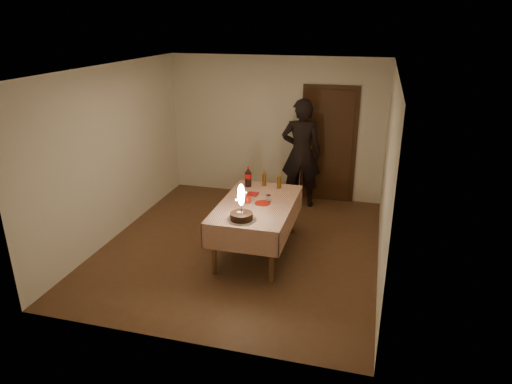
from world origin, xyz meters
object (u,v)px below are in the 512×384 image
Objects in this scene: red_cup at (248,200)px; amber_bottle_left at (264,178)px; dining_table at (257,209)px; cola_bottle at (248,177)px; photographer at (301,153)px; amber_bottle_right at (279,181)px; birthday_cake at (241,212)px; red_plate at (263,203)px; clear_cup at (268,198)px.

amber_bottle_left is at bearing 86.35° from red_cup.
cola_bottle is at bearing 116.22° from dining_table.
amber_bottle_left is 1.30m from photographer.
amber_bottle_right is (0.48, 0.04, -0.03)m from cola_bottle.
cola_bottle is (-0.30, 0.61, 0.26)m from dining_table.
red_plate is (0.13, 0.61, -0.11)m from birthday_cake.
birthday_cake reaches higher than red_plate.
birthday_cake is at bearing -78.15° from cola_bottle.
photographer is (0.15, 1.86, 0.16)m from clear_cup.
amber_bottle_left is at bearing 23.50° from cola_bottle.
photographer is at bearing 78.26° from red_cup.
birthday_cake is at bearing -94.24° from dining_table.
photographer is at bearing 81.47° from dining_table.
amber_bottle_left is at bearing 167.41° from amber_bottle_right.
red_cup is (-0.12, -0.04, 0.15)m from dining_table.
amber_bottle_right reaches higher than dining_table.
dining_table is 0.72m from amber_bottle_right.
amber_bottle_right is 1.31m from photographer.
clear_cup is 0.05× the size of photographer.
cola_bottle is at bearing 101.85° from birthday_cake.
clear_cup is at bearing -94.62° from photographer.
dining_table is 0.14m from red_plate.
clear_cup reaches higher than dining_table.
amber_bottle_right is (0.09, 0.66, 0.11)m from red_plate.
red_cup is 0.30m from clear_cup.
clear_cup is 0.35× the size of amber_bottle_right.
amber_bottle_left is at bearing 109.59° from clear_cup.
red_cup is 2.05m from photographer.
amber_bottle_right is (0.30, 0.70, 0.07)m from red_cup.
red_cup is at bearing 97.79° from birthday_cake.
amber_bottle_left is 0.26m from amber_bottle_right.
red_plate is 0.86× the size of amber_bottle_right.
amber_bottle_right is at bearing 86.65° from clear_cup.
red_cup reaches higher than dining_table.
red_plate is at bearing -96.07° from photographer.
birthday_cake is at bearing -102.10° from red_plate.
amber_bottle_left and amber_bottle_right have the same top height.
cola_bottle is at bearing 122.10° from red_plate.
clear_cup is (0.27, 0.15, -0.01)m from red_cup.
red_cup is at bearing -113.06° from amber_bottle_right.
birthday_cake reaches higher than clear_cup.
dining_table is 5.42× the size of cola_bottle.
red_plate is at bearing -57.90° from cola_bottle.
red_plate is 2.44× the size of clear_cup.
dining_table is 3.51× the size of birthday_cake.
red_plate is 0.13m from clear_cup.
clear_cup is 0.69m from cola_bottle.
amber_bottle_right is at bearing 66.94° from red_cup.
red_cup reaches higher than red_plate.
amber_bottle_right is at bearing -12.59° from amber_bottle_left.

